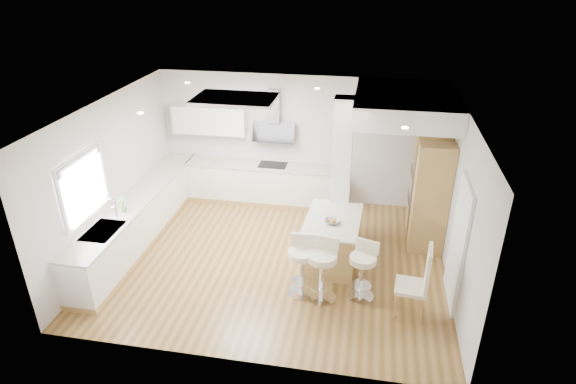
% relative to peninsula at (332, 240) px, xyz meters
% --- Properties ---
extents(ground, '(6.00, 6.00, 0.00)m').
position_rel_peninsula_xyz_m(ground, '(-1.00, -0.13, -0.43)').
color(ground, olive).
rests_on(ground, ground).
extents(ceiling, '(6.00, 5.00, 0.02)m').
position_rel_peninsula_xyz_m(ceiling, '(-1.00, -0.13, -0.43)').
color(ceiling, white).
rests_on(ceiling, ground).
extents(wall_back, '(6.00, 0.04, 2.80)m').
position_rel_peninsula_xyz_m(wall_back, '(-1.00, 2.37, 0.97)').
color(wall_back, beige).
rests_on(wall_back, ground).
extents(wall_left, '(0.04, 5.00, 2.80)m').
position_rel_peninsula_xyz_m(wall_left, '(-4.00, -0.13, 0.97)').
color(wall_left, beige).
rests_on(wall_left, ground).
extents(wall_right, '(0.04, 5.00, 2.80)m').
position_rel_peninsula_xyz_m(wall_right, '(2.00, -0.13, 0.97)').
color(wall_right, beige).
rests_on(wall_right, ground).
extents(skylight, '(4.10, 2.10, 0.06)m').
position_rel_peninsula_xyz_m(skylight, '(-1.79, 0.47, 2.34)').
color(skylight, white).
rests_on(skylight, ground).
extents(window_left, '(0.06, 1.28, 1.07)m').
position_rel_peninsula_xyz_m(window_left, '(-3.96, -1.03, 1.26)').
color(window_left, white).
rests_on(window_left, ground).
extents(doorway_right, '(0.05, 1.00, 2.10)m').
position_rel_peninsula_xyz_m(doorway_right, '(1.97, -0.73, 0.57)').
color(doorway_right, '#4D433C').
rests_on(doorway_right, ground).
extents(counter_left, '(0.63, 4.50, 1.35)m').
position_rel_peninsula_xyz_m(counter_left, '(-3.70, 0.10, 0.02)').
color(counter_left, tan).
rests_on(counter_left, ground).
extents(counter_back, '(3.62, 0.63, 2.50)m').
position_rel_peninsula_xyz_m(counter_back, '(-1.92, 2.09, 0.26)').
color(counter_back, tan).
rests_on(counter_back, ground).
extents(pillar, '(0.35, 0.35, 2.80)m').
position_rel_peninsula_xyz_m(pillar, '(0.05, 0.82, 0.97)').
color(pillar, white).
rests_on(pillar, ground).
extents(soffit, '(1.78, 2.20, 0.40)m').
position_rel_peninsula_xyz_m(soffit, '(1.10, 1.27, 2.17)').
color(soffit, white).
rests_on(soffit, ground).
extents(oven_column, '(0.63, 1.21, 2.10)m').
position_rel_peninsula_xyz_m(oven_column, '(1.68, 1.10, 0.61)').
color(oven_column, tan).
rests_on(oven_column, ground).
extents(peninsula, '(1.00, 1.46, 0.93)m').
position_rel_peninsula_xyz_m(peninsula, '(0.00, 0.00, 0.00)').
color(peninsula, tan).
rests_on(peninsula, ground).
extents(bar_stool_a, '(0.46, 0.46, 1.02)m').
position_rel_peninsula_xyz_m(bar_stool_a, '(-0.39, -0.99, 0.14)').
color(bar_stool_a, silver).
rests_on(bar_stool_a, ground).
extents(bar_stool_b, '(0.56, 0.56, 1.07)m').
position_rel_peninsula_xyz_m(bar_stool_b, '(-0.05, -1.08, 0.16)').
color(bar_stool_b, silver).
rests_on(bar_stool_b, ground).
extents(bar_stool_c, '(0.56, 0.56, 0.98)m').
position_rel_peninsula_xyz_m(bar_stool_c, '(0.57, -0.93, 0.12)').
color(bar_stool_c, silver).
rests_on(bar_stool_c, ground).
extents(dining_chair, '(0.51, 0.51, 1.20)m').
position_rel_peninsula_xyz_m(dining_chair, '(1.41, -1.22, 0.21)').
color(dining_chair, beige).
rests_on(dining_chair, ground).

